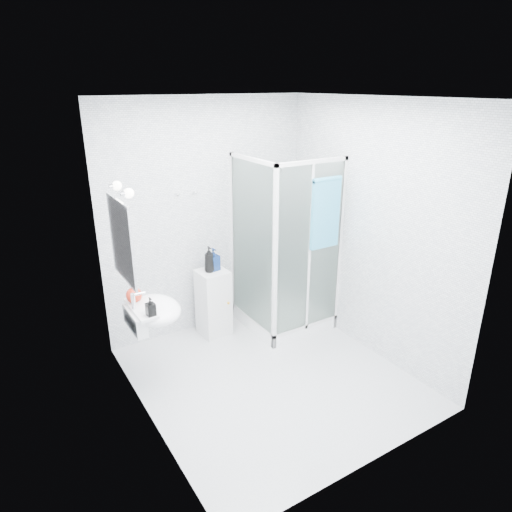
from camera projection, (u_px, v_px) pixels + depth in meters
room at (272, 253)px, 4.02m from camera, size 2.40×2.60×2.60m
shower_enclosure at (283, 292)px, 5.26m from camera, size 0.90×0.95×2.00m
wall_basin at (152, 311)px, 4.07m from camera, size 0.46×0.56×0.35m
mirror at (121, 241)px, 3.72m from camera, size 0.02×0.60×0.70m
vanity_lights at (122, 189)px, 3.60m from camera, size 0.10×0.40×0.08m
wall_hooks at (186, 193)px, 4.78m from camera, size 0.23×0.06×0.03m
storage_cabinet at (214, 303)px, 5.15m from camera, size 0.33×0.35×0.77m
hand_towel at (326, 211)px, 4.70m from camera, size 0.35×0.05×0.75m
shampoo_bottle_a at (209, 259)px, 4.95m from camera, size 0.12×0.12×0.29m
shampoo_bottle_b at (213, 259)px, 5.00m from camera, size 0.13×0.13×0.25m
soap_dispenser_orange at (134, 292)px, 4.07m from camera, size 0.19×0.19×0.19m
soap_dispenser_black at (150, 307)px, 3.84m from camera, size 0.08×0.08×0.16m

